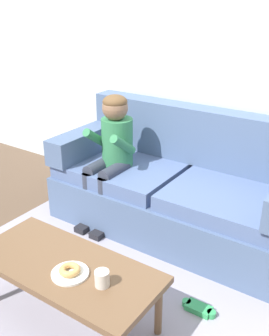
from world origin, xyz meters
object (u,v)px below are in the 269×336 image
object	(u,v)px
coffee_table	(66,270)
mug	(102,278)
donut	(70,270)
person_child	(112,148)
toy_controller	(199,309)
couch	(179,190)

from	to	relation	value
coffee_table	mug	bearing A→B (deg)	-4.25
coffee_table	donut	world-z (taller)	donut
mug	person_child	bearing A→B (deg)	124.95
mug	toy_controller	xyz separation A→B (m)	(0.35, 0.51, -0.42)
toy_controller	couch	bearing A→B (deg)	129.67
person_child	mug	distance (m)	1.37
couch	donut	distance (m)	1.36
couch	toy_controller	size ratio (longest dim) A/B	8.96
donut	toy_controller	world-z (taller)	donut
person_child	toy_controller	bearing A→B (deg)	-28.19
couch	person_child	world-z (taller)	person_child
couch	donut	xyz separation A→B (m)	(0.05, -1.35, 0.09)
coffee_table	donut	xyz separation A→B (m)	(0.08, -0.05, 0.07)
coffee_table	donut	size ratio (longest dim) A/B	9.47
couch	toy_controller	distance (m)	1.06
person_child	donut	size ratio (longest dim) A/B	9.18
person_child	toy_controller	xyz separation A→B (m)	(1.12, -0.60, -0.65)
donut	toy_controller	bearing A→B (deg)	44.54
person_child	toy_controller	world-z (taller)	person_child
donut	mug	world-z (taller)	mug
couch	toy_controller	bearing A→B (deg)	-53.74
donut	mug	bearing A→B (deg)	8.62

